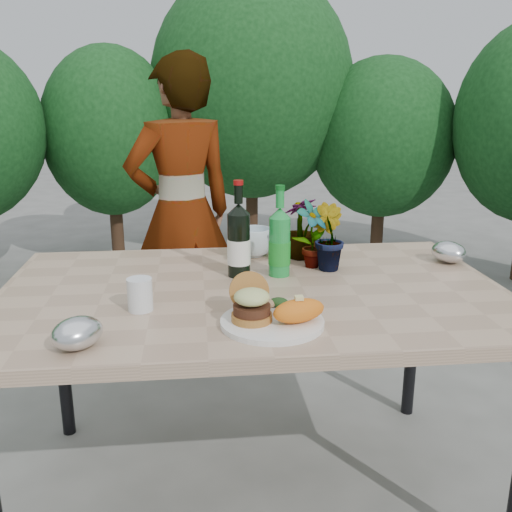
{
  "coord_description": "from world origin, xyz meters",
  "views": [
    {
      "loc": [
        -0.18,
        -1.71,
        1.36
      ],
      "look_at": [
        0.0,
        -0.08,
        0.88
      ],
      "focal_mm": 40.0,
      "sensor_mm": 36.0,
      "label": 1
    }
  ],
  "objects": [
    {
      "name": "person",
      "position": [
        -0.25,
        1.1,
        0.77
      ],
      "size": [
        0.66,
        0.55,
        1.53
      ],
      "primitive_type": "imported",
      "rotation": [
        0.0,
        0.0,
        3.53
      ],
      "color": "#A26351",
      "rests_on": "ground"
    },
    {
      "name": "foil_packet_left",
      "position": [
        -0.47,
        -0.39,
        0.79
      ],
      "size": [
        0.17,
        0.17,
        0.08
      ],
      "primitive_type": "ellipsoid",
      "rotation": [
        0.0,
        0.0,
        0.86
      ],
      "color": "silver",
      "rests_on": "patio_table"
    },
    {
      "name": "seedling_right",
      "position": [
        0.21,
        0.33,
        0.86
      ],
      "size": [
        0.17,
        0.17,
        0.23
      ],
      "primitive_type": "imported",
      "rotation": [
        0.0,
        0.0,
        3.66
      ],
      "color": "#29591E",
      "rests_on": "patio_table"
    },
    {
      "name": "burger_stack",
      "position": [
        -0.04,
        -0.28,
        0.81
      ],
      "size": [
        0.11,
        0.16,
        0.11
      ],
      "color": "#B7722D",
      "rests_on": "dinner_plate"
    },
    {
      "name": "dinner_plate",
      "position": [
        0.02,
        -0.3,
        0.76
      ],
      "size": [
        0.28,
        0.28,
        0.01
      ],
      "primitive_type": "cylinder",
      "color": "white",
      "rests_on": "patio_table"
    },
    {
      "name": "seedling_left",
      "position": [
        0.23,
        0.2,
        0.87
      ],
      "size": [
        0.15,
        0.14,
        0.24
      ],
      "primitive_type": "imported",
      "rotation": [
        0.0,
        0.0,
        0.56
      ],
      "color": "#21521C",
      "rests_on": "patio_table"
    },
    {
      "name": "sweet_potato",
      "position": [
        0.09,
        -0.32,
        0.8
      ],
      "size": [
        0.17,
        0.12,
        0.06
      ],
      "primitive_type": "ellipsoid",
      "rotation": [
        0.0,
        0.0,
        0.35
      ],
      "color": "orange",
      "rests_on": "dinner_plate"
    },
    {
      "name": "plastic_cup",
      "position": [
        -0.34,
        -0.15,
        0.8
      ],
      "size": [
        0.07,
        0.07,
        0.09
      ],
      "primitive_type": "cylinder",
      "color": "silver",
      "rests_on": "patio_table"
    },
    {
      "name": "blue_bowl",
      "position": [
        0.04,
        0.37,
        0.8
      ],
      "size": [
        0.16,
        0.16,
        0.11
      ],
      "primitive_type": "imported",
      "rotation": [
        0.0,
        0.0,
        0.22
      ],
      "color": "silver",
      "rests_on": "patio_table"
    },
    {
      "name": "patio_table",
      "position": [
        0.0,
        0.0,
        0.69
      ],
      "size": [
        1.6,
        1.0,
        0.75
      ],
      "color": "tan",
      "rests_on": "ground"
    },
    {
      "name": "sparkling_water",
      "position": [
        0.1,
        0.13,
        0.86
      ],
      "size": [
        0.07,
        0.07,
        0.31
      ],
      "rotation": [
        0.0,
        0.0,
        -0.05
      ],
      "color": "#1A8F38",
      "rests_on": "patio_table"
    },
    {
      "name": "shrub_hedge",
      "position": [
        0.04,
        1.71,
        1.14
      ],
      "size": [
        6.83,
        5.25,
        2.29
      ],
      "color": "#382316",
      "rests_on": "ground"
    },
    {
      "name": "wine_bottle",
      "position": [
        -0.03,
        0.13,
        0.87
      ],
      "size": [
        0.08,
        0.08,
        0.33
      ],
      "rotation": [
        0.0,
        0.0,
        -0.39
      ],
      "color": "black",
      "rests_on": "patio_table"
    },
    {
      "name": "foil_packet_right",
      "position": [
        0.74,
        0.21,
        0.79
      ],
      "size": [
        0.16,
        0.17,
        0.08
      ],
      "primitive_type": "ellipsoid",
      "rotation": [
        0.0,
        0.0,
        2.03
      ],
      "color": "silver",
      "rests_on": "patio_table"
    },
    {
      "name": "grilled_veg",
      "position": [
        0.04,
        -0.21,
        0.78
      ],
      "size": [
        0.08,
        0.05,
        0.03
      ],
      "color": "olive",
      "rests_on": "dinner_plate"
    },
    {
      "name": "ground",
      "position": [
        0.0,
        0.0,
        0.0
      ],
      "size": [
        80.0,
        80.0,
        0.0
      ],
      "primitive_type": "plane",
      "color": "slate",
      "rests_on": "ground"
    },
    {
      "name": "seedling_mid",
      "position": [
        0.28,
        0.18,
        0.87
      ],
      "size": [
        0.15,
        0.16,
        0.23
      ],
      "primitive_type": "imported",
      "rotation": [
        0.0,
        0.0,
        2.12
      ],
      "color": "#245A1F",
      "rests_on": "patio_table"
    }
  ]
}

